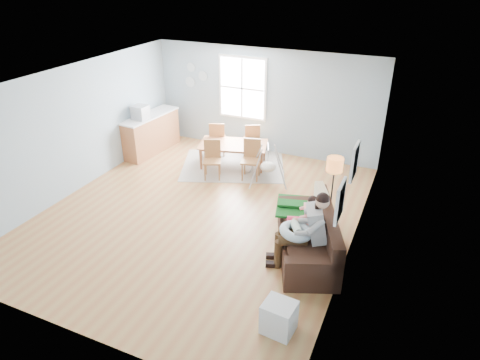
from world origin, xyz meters
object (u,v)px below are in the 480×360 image
at_px(floor_lamp, 334,171).
at_px(chair_ne, 252,138).
at_px(chair_nw, 217,137).
at_px(monitor, 140,112).
at_px(sofa, 310,239).
at_px(toddler, 306,213).
at_px(father, 306,227).
at_px(dining_table, 233,155).
at_px(counter, 151,133).
at_px(chair_sw, 212,157).
at_px(baby_swing, 268,166).
at_px(chair_se, 251,156).
at_px(storage_cube, 278,317).

relative_size(floor_lamp, chair_ne, 1.64).
xyz_separation_m(chair_nw, monitor, (-1.74, -0.80, 0.67)).
bearing_deg(sofa, toddler, 133.47).
relative_size(father, floor_lamp, 0.94).
relative_size(dining_table, monitor, 4.30).
distance_m(chair_nw, counter, 1.78).
bearing_deg(monitor, toddler, -23.89).
distance_m(floor_lamp, chair_sw, 3.28).
bearing_deg(counter, floor_lamp, -18.54).
bearing_deg(chair_ne, chair_nw, -158.34).
distance_m(father, chair_sw, 3.72).
bearing_deg(baby_swing, father, -58.05).
relative_size(toddler, chair_nw, 0.91).
xyz_separation_m(chair_nw, baby_swing, (1.72, -0.86, -0.13)).
bearing_deg(sofa, chair_se, 131.48).
relative_size(chair_se, counter, 0.50).
xyz_separation_m(sofa, counter, (-5.08, 2.69, 0.22)).
xyz_separation_m(sofa, floor_lamp, (0.12, 0.95, 0.92)).
bearing_deg(sofa, storage_cube, -87.47).
distance_m(sofa, chair_se, 3.12).
bearing_deg(chair_ne, baby_swing, -53.52).
bearing_deg(chair_nw, counter, -165.25).
height_order(toddler, chair_se, toddler).
relative_size(toddler, chair_se, 0.89).
height_order(chair_se, monitor, monitor).
xyz_separation_m(father, baby_swing, (-1.62, 2.60, -0.34)).
bearing_deg(chair_se, sofa, -48.52).
relative_size(sofa, baby_swing, 2.00).
bearing_deg(chair_ne, toddler, -54.49).
relative_size(father, chair_nw, 1.50).
height_order(storage_cube, chair_se, chair_se).
height_order(floor_lamp, dining_table, floor_lamp).
bearing_deg(storage_cube, toddler, 96.35).
bearing_deg(toddler, chair_ne, 125.51).
height_order(sofa, father, father).
height_order(floor_lamp, baby_swing, floor_lamp).
distance_m(storage_cube, chair_se, 4.74).
relative_size(chair_se, baby_swing, 0.84).
xyz_separation_m(chair_sw, counter, (-2.17, 0.69, 0.01)).
relative_size(storage_cube, counter, 0.25).
bearing_deg(floor_lamp, toddler, -107.93).
bearing_deg(chair_sw, father, -38.63).
height_order(chair_nw, baby_swing, chair_nw).
height_order(counter, baby_swing, counter).
xyz_separation_m(father, chair_nw, (-3.34, 3.47, -0.21)).
xyz_separation_m(chair_sw, baby_swing, (1.28, 0.28, -0.12)).
relative_size(dining_table, chair_ne, 1.84).
bearing_deg(counter, monitor, -92.91).
bearing_deg(chair_sw, chair_se, 21.66).
bearing_deg(toddler, chair_nw, 137.00).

